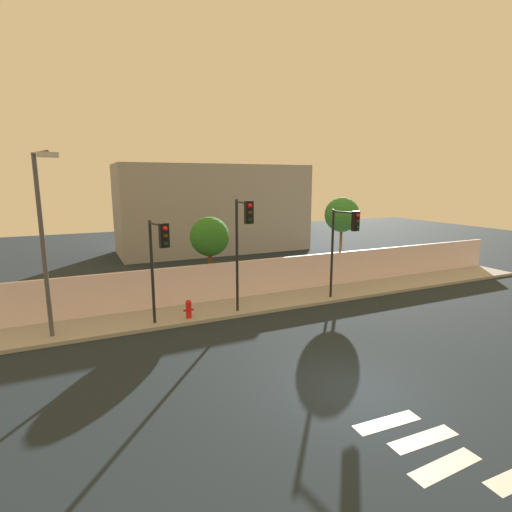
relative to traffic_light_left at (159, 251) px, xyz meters
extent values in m
plane|color=#1A242D|center=(4.04, -6.80, -3.24)|extent=(80.00, 80.00, 0.00)
cube|color=#9A9A9A|center=(4.04, 1.40, -3.17)|extent=(36.00, 2.40, 0.15)
cube|color=silver|center=(4.04, 2.69, -2.19)|extent=(36.00, 0.18, 1.80)
cube|color=silver|center=(3.81, -10.05, -3.24)|extent=(1.82, 0.52, 0.01)
cube|color=silver|center=(4.10, -9.20, -3.24)|extent=(1.81, 0.48, 0.01)
cube|color=silver|center=(3.79, -8.35, -3.24)|extent=(1.82, 0.51, 0.01)
cylinder|color=black|center=(-0.15, 0.75, -0.99)|extent=(0.12, 0.12, 4.20)
cylinder|color=black|center=(-0.02, 0.09, 1.01)|extent=(0.35, 1.32, 0.08)
cube|color=black|center=(0.12, -0.56, 0.66)|extent=(0.37, 0.26, 0.90)
sphere|color=red|center=(0.14, -0.67, 0.93)|extent=(0.18, 0.18, 0.18)
sphere|color=#33260A|center=(0.14, -0.67, 0.65)|extent=(0.18, 0.18, 0.18)
sphere|color=black|center=(0.14, -0.67, 0.37)|extent=(0.18, 0.18, 0.18)
cylinder|color=black|center=(3.51, 0.75, -0.62)|extent=(0.12, 0.12, 4.94)
cylinder|color=black|center=(3.48, 0.02, 1.75)|extent=(0.15, 1.45, 0.08)
cube|color=black|center=(3.45, -0.70, 1.40)|extent=(0.35, 0.22, 0.90)
sphere|color=red|center=(3.44, -0.82, 1.67)|extent=(0.18, 0.18, 0.18)
sphere|color=#33260A|center=(3.44, -0.82, 1.39)|extent=(0.18, 0.18, 0.18)
sphere|color=black|center=(3.44, -0.82, 1.11)|extent=(0.18, 0.18, 0.18)
cylinder|color=black|center=(8.54, 0.75, -0.91)|extent=(0.12, 0.12, 4.37)
cylinder|color=black|center=(8.63, 0.04, 1.17)|extent=(0.28, 1.43, 0.08)
cube|color=black|center=(8.73, -0.67, 0.82)|extent=(0.36, 0.24, 0.90)
sphere|color=red|center=(8.75, -0.79, 1.09)|extent=(0.18, 0.18, 0.18)
sphere|color=#33260A|center=(8.75, -0.79, 0.81)|extent=(0.18, 0.18, 0.18)
sphere|color=black|center=(8.75, -0.79, 0.53)|extent=(0.18, 0.18, 0.18)
cylinder|color=#4C4C51|center=(-3.92, 0.95, 0.25)|extent=(0.16, 0.16, 6.68)
cylinder|color=#4C4C51|center=(-3.68, 0.10, 3.53)|extent=(0.59, 1.72, 0.10)
cube|color=beige|center=(-3.43, -0.75, 3.43)|extent=(0.64, 0.40, 0.16)
cylinder|color=red|center=(1.28, 0.72, -2.78)|extent=(0.24, 0.24, 0.62)
sphere|color=red|center=(1.28, 0.72, -2.44)|extent=(0.26, 0.26, 0.26)
cylinder|color=red|center=(1.11, 0.72, -2.75)|extent=(0.10, 0.09, 0.09)
cylinder|color=red|center=(1.45, 0.72, -2.75)|extent=(0.10, 0.09, 0.09)
cylinder|color=brown|center=(3.23, 3.65, -1.94)|extent=(0.23, 0.23, 2.60)
sphere|color=#2A7224|center=(3.23, 3.65, -0.11)|extent=(1.96, 1.96, 1.96)
cylinder|color=brown|center=(11.23, 3.65, -1.55)|extent=(0.15, 0.15, 3.38)
sphere|color=#358737|center=(11.23, 3.65, 0.68)|extent=(1.99, 1.99, 1.99)
cube|color=gray|center=(7.88, 16.69, 0.30)|extent=(15.42, 6.00, 7.09)
camera|label=1|loc=(-2.88, -15.04, 2.67)|focal=27.89mm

